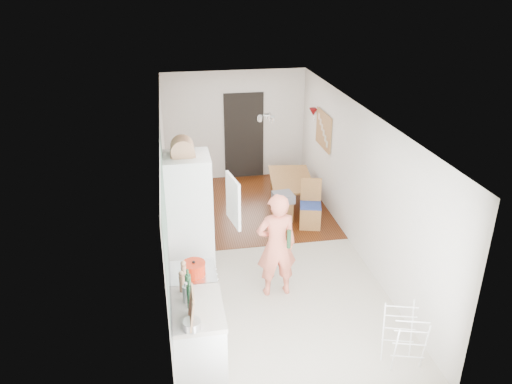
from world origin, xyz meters
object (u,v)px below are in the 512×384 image
object	(u,v)px
dining_chair	(311,205)
stool	(283,211)
person	(277,237)
drying_rack	(404,339)
dining_table	(292,192)

from	to	relation	value
dining_chair	stool	world-z (taller)	dining_chair
person	stool	distance (m)	2.49
person	drying_rack	xyz separation A→B (m)	(1.21, -1.75, -0.58)
person	stool	xyz separation A→B (m)	(0.63, 2.28, -0.76)
dining_table	dining_chair	size ratio (longest dim) A/B	1.39
person	drying_rack	bearing A→B (deg)	123.05
drying_rack	stool	bearing A→B (deg)	114.43
person	drying_rack	world-z (taller)	person
dining_chair	dining_table	bearing A→B (deg)	107.93
stool	drying_rack	size ratio (longest dim) A/B	0.53
dining_table	stool	xyz separation A→B (m)	(-0.39, -0.83, -0.02)
drying_rack	dining_table	bearing A→B (deg)	108.46
dining_chair	drying_rack	world-z (taller)	dining_chair
dining_table	stool	distance (m)	0.92
person	dining_table	bearing A→B (deg)	-109.93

